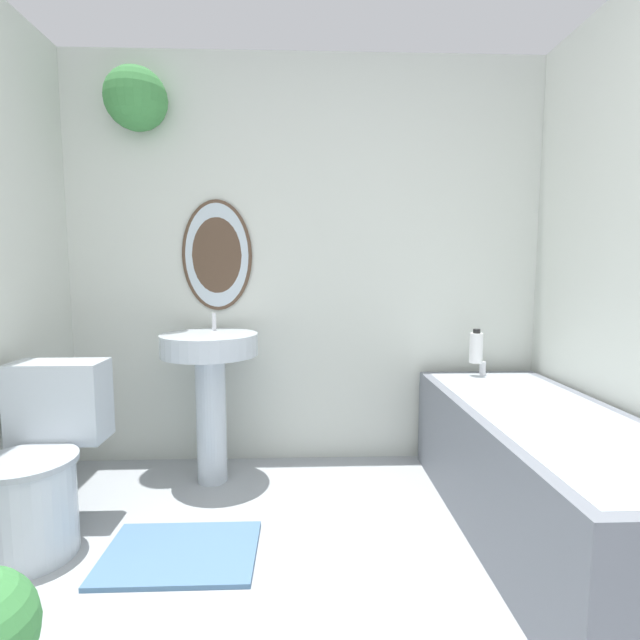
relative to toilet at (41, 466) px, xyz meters
The scene contains 6 objects.
wall_back 1.65m from the toilet, 40.13° to the left, with size 2.90×0.34×2.40m.
toilet is the anchor object (origin of this frame).
pedestal_sink 0.87m from the toilet, 42.92° to the left, with size 0.52×0.52×0.92m.
bathtub 2.16m from the toilet, ahead, with size 0.69×1.69×0.63m.
shampoo_bottle 2.24m from the toilet, 17.95° to the left, with size 0.07×0.07×0.20m.
bath_mat 0.70m from the toilet, 11.26° to the right, with size 0.62×0.43×0.02m.
Camera 1 is at (-0.02, -0.48, 1.16)m, focal length 26.00 mm.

